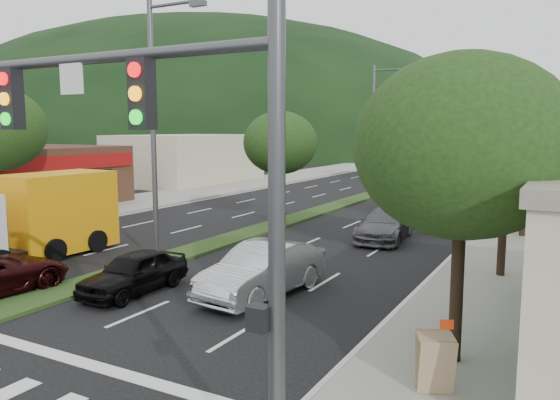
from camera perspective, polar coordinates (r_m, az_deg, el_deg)
The scene contains 26 objects.
sidewalk_right at distance 33.30m, azimuth 25.53°, elevation -2.11°, with size 5.00×90.00×0.15m, color gray.
sidewalk_left at distance 42.92m, azimuth -10.78°, elevation 0.49°, with size 6.00×90.00×0.15m, color gray.
median at distance 38.89m, azimuth 7.11°, elevation -0.17°, with size 1.60×56.00×0.12m, color #1D3A15.
traffic_signal at distance 8.15m, azimuth -10.20°, elevation 3.49°, with size 6.12×0.40×7.00m.
shop_left at distance 39.94m, azimuth -26.19°, elevation 2.13°, with size 10.15×12.00×4.00m.
bldg_left_far at distance 53.47m, azimuth -9.69°, elevation 4.26°, with size 9.00×14.00×4.60m, color #C0B999.
hill_far at distance 150.93m, azimuth -9.97°, elevation 5.39°, with size 176.00×132.00×82.00m, color black.
tree_r_a at distance 12.06m, azimuth 18.57°, elevation 5.31°, with size 4.60×4.60×6.63m.
tree_r_b at distance 19.98m, azimuth 22.71°, elevation 6.45°, with size 4.80×4.80×6.94m.
tree_r_c at distance 27.95m, azimuth 24.44°, elevation 5.89°, with size 4.40×4.40×6.48m.
tree_r_d at distance 37.93m, azimuth 25.65°, elevation 6.72°, with size 5.00×5.00×7.17m.
tree_r_e at distance 47.91m, azimuth 26.31°, elevation 6.34°, with size 4.60×4.60×6.71m.
tree_med_near at distance 29.48m, azimuth 0.03°, elevation 5.98°, with size 4.00×4.00×6.02m.
tree_med_far at distance 53.76m, azimuth 13.55°, elevation 7.06°, with size 4.80×4.80×6.94m.
streetlight_near at distance 21.11m, azimuth -12.73°, elevation 8.34°, with size 2.60×0.25×10.00m.
streetlight_mid at distance 43.17m, azimuth 9.96°, elevation 7.87°, with size 2.60×0.25×10.00m.
sedan_silver at distance 17.14m, azimuth -1.84°, elevation -7.32°, with size 1.73×4.97×1.64m, color #B7BABF.
car_queue_a at distance 18.06m, azimuth -15.00°, elevation -7.30°, with size 1.58×3.93×1.34m, color black.
car_queue_b at distance 26.08m, azimuth 10.95°, elevation -2.52°, with size 2.04×5.03×1.46m, color #535359.
car_queue_c at distance 36.13m, azimuth 12.84°, elevation 0.10°, with size 1.43×4.10×1.35m, color #43130B.
car_queue_d at distance 30.33m, azimuth 17.94°, elevation -1.29°, with size 2.55×5.52×1.53m, color black.
car_queue_e at distance 40.84m, azimuth 15.25°, elevation 0.99°, with size 1.82×4.52×1.54m, color #434347.
car_queue_f at distance 47.08m, azimuth 18.26°, elevation 1.63°, with size 1.99×4.90×1.42m, color black.
box_truck at distance 24.08m, azimuth -23.71°, elevation -1.76°, with size 2.88×6.93×3.37m.
motorhome at distance 39.91m, azimuth 20.88°, elevation 2.42°, with size 3.89×10.12×3.80m.
a_frame_sign at distance 11.31m, azimuth 15.90°, elevation -15.55°, with size 0.93×0.98×1.53m.
Camera 1 is at (14.13, -7.87, 5.19)m, focal length 35.00 mm.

